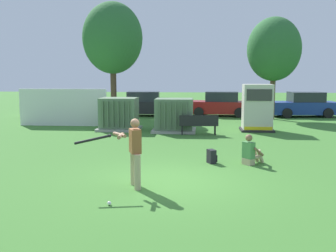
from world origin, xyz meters
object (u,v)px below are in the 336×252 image
Objects in this scene: transformer_mid_west at (174,116)px; parked_car_left_of_center at (142,104)px; seated_spectator at (251,152)px; parked_car_right_of_center at (220,105)px; transformer_west at (119,114)px; parked_car_leftmost at (56,104)px; batter at (133,149)px; park_bench at (199,123)px; parked_car_rightmost at (304,105)px; generator_enclosure at (257,108)px; backpack at (212,157)px; sports_ball at (109,203)px.

parked_car_left_of_center is at bearing 110.70° from transformer_mid_west.
parked_car_right_of_center is (-0.34, 14.06, 0.38)m from seated_spectator.
transformer_west and parked_car_left_of_center have the same top height.
transformer_mid_west is 0.49× the size of parked_car_leftmost.
transformer_mid_west is 9.53m from batter.
parked_car_leftmost is 0.99× the size of parked_car_left_of_center.
transformer_mid_west and parked_car_leftmost have the same top height.
parked_car_leftmost is at bearing 131.77° from transformer_west.
batter is 0.40× the size of parked_car_right_of_center.
parked_car_rightmost is at bearing 50.61° from park_bench.
parked_car_rightmost is at bearing 63.65° from batter.
transformer_west is at bearing -127.28° from parked_car_right_of_center.
generator_enclosure is 0.54× the size of parked_car_leftmost.
parked_car_rightmost is (16.47, 0.67, 0.00)m from parked_car_leftmost.
backpack is at bearing -75.94° from transformer_mid_west.
batter reaches higher than transformer_west.
transformer_west is 1.21× the size of batter.
park_bench reaches higher than backpack.
parked_car_left_of_center is (-5.54, 13.73, 0.38)m from seated_spectator.
batter is at bearing -100.29° from park_bench.
parked_car_leftmost reaches higher than park_bench.
seated_spectator is at bearing -51.07° from transformer_west.
parked_car_left_of_center is (-2.01, 17.95, 0.71)m from sports_ball.
park_bench is at bearing 106.25° from seated_spectator.
parked_car_right_of_center is at bearing 80.78° from park_bench.
generator_enclosure reaches higher than parked_car_rightmost.
parked_car_right_of_center is (-1.52, 6.71, -0.38)m from generator_enclosure.
seated_spectator is at bearing -110.00° from parked_car_rightmost.
transformer_west is 0.49× the size of parked_car_right_of_center.
parked_car_left_of_center is at bearing -178.25° from parked_car_rightmost.
parked_car_left_of_center reaches higher than seated_spectator.
transformer_west is 6.88m from generator_enclosure.
batter is 17.14m from parked_car_right_of_center.
transformer_mid_west is at bearing -38.31° from parked_car_leftmost.
parked_car_leftmost is at bearing 141.80° from park_bench.
transformer_mid_west is at bearing 113.32° from seated_spectator.
park_bench is 5.78m from backpack.
transformer_west is at bearing 122.51° from backpack.
batter reaches higher than parked_car_rightmost.
parked_car_leftmost is at bearing -176.60° from parked_car_left_of_center.
parked_car_leftmost is (-10.14, 13.36, 0.54)m from backpack.
park_bench is (1.20, -0.92, -0.25)m from transformer_mid_west.
transformer_mid_west is 0.49× the size of parked_car_right_of_center.
transformer_west is at bearing -48.23° from parked_car_leftmost.
generator_enclosure is at bearing 66.51° from batter.
generator_enclosure is at bearing 9.09° from transformer_mid_west.
backpack is at bearing 178.72° from seated_spectator.
batter reaches higher than park_bench.
parked_car_rightmost is at bearing 65.71° from backpack.
parked_car_left_of_center is (-2.30, 16.56, -0.22)m from batter.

